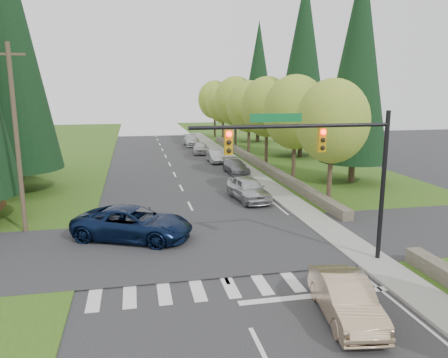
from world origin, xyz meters
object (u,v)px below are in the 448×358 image
object	(u,v)px
parked_car_a	(248,189)
parked_car_d	(200,148)
suv_navy	(133,224)
parked_car_b	(236,167)
parked_car_e	(192,141)
sedan_champagne	(346,298)
parked_car_c	(215,156)

from	to	relation	value
parked_car_a	parked_car_d	distance (m)	22.51
suv_navy	parked_car_a	size ratio (longest dim) A/B	1.27
suv_navy	parked_car_b	size ratio (longest dim) A/B	1.44
parked_car_b	suv_navy	bearing A→B (deg)	-122.98
parked_car_a	parked_car_e	world-z (taller)	parked_car_a
sedan_champagne	parked_car_d	distance (m)	38.67
suv_navy	parked_car_d	distance (m)	30.14
sedan_champagne	parked_car_d	bearing A→B (deg)	96.71
parked_car_c	sedan_champagne	bearing A→B (deg)	-92.14
parked_car_e	parked_car_b	bearing A→B (deg)	-85.17
sedan_champagne	parked_car_d	size ratio (longest dim) A/B	1.10
sedan_champagne	parked_car_e	bearing A→B (deg)	96.92
parked_car_c	suv_navy	bearing A→B (deg)	-110.17
parked_car_b	parked_car_d	bearing A→B (deg)	93.05
parked_car_d	parked_car_e	xyz separation A→B (m)	(0.00, 7.36, 0.03)
sedan_champagne	parked_car_c	size ratio (longest dim) A/B	1.13
parked_car_a	sedan_champagne	bearing A→B (deg)	-99.97
sedan_champagne	parked_car_a	bearing A→B (deg)	94.93
parked_car_a	parked_car_d	bearing A→B (deg)	83.10
parked_car_c	parked_car_d	bearing A→B (deg)	96.28
suv_navy	sedan_champagne	bearing A→B (deg)	-119.67
sedan_champagne	parked_car_a	world-z (taller)	parked_car_a
parked_car_c	parked_car_d	xyz separation A→B (m)	(-0.65, 6.45, 0.04)
parked_car_b	parked_car_c	bearing A→B (deg)	93.56
suv_navy	parked_car_b	world-z (taller)	suv_navy
sedan_champagne	suv_navy	world-z (taller)	suv_navy
sedan_champagne	suv_navy	distance (m)	11.90
parked_car_c	parked_car_d	world-z (taller)	parked_car_d
parked_car_b	parked_car_d	world-z (taller)	parked_car_d
parked_car_a	parked_car_d	size ratio (longest dim) A/B	1.20
suv_navy	parked_car_b	xyz separation A→B (m)	(9.31, 16.27, -0.23)
suv_navy	parked_car_a	distance (m)	10.29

